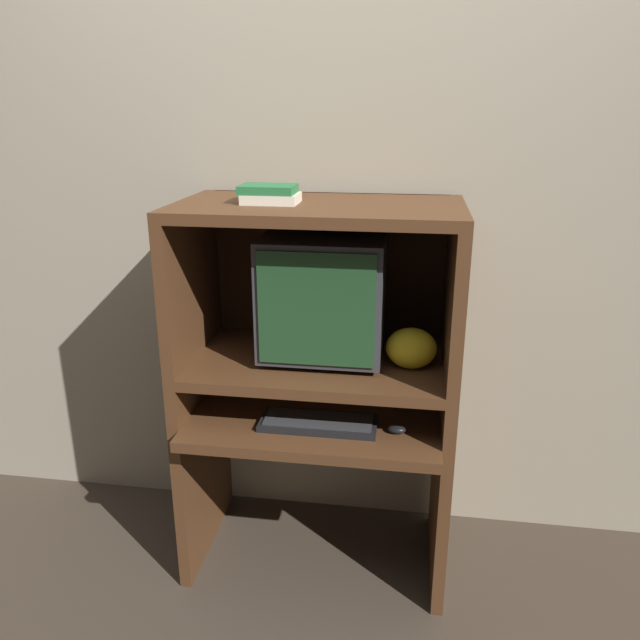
% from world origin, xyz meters
% --- Properties ---
extents(ground_plane, '(12.00, 12.00, 0.00)m').
position_xyz_m(ground_plane, '(0.00, 0.00, 0.00)').
color(ground_plane, '#3D3328').
extents(wall_back, '(6.00, 0.06, 2.60)m').
position_xyz_m(wall_back, '(0.00, 0.59, 1.30)').
color(wall_back, gray).
rests_on(wall_back, ground_plane).
extents(desk_base, '(0.93, 0.60, 0.63)m').
position_xyz_m(desk_base, '(0.00, 0.22, 0.41)').
color(desk_base, '#4C2D19').
rests_on(desk_base, ground_plane).
extents(desk_monitor_shelf, '(0.93, 0.53, 0.18)m').
position_xyz_m(desk_monitor_shelf, '(0.00, 0.26, 0.77)').
color(desk_monitor_shelf, '#4C2D19').
rests_on(desk_monitor_shelf, desk_base).
extents(hutch_upper, '(0.93, 0.53, 0.53)m').
position_xyz_m(hutch_upper, '(0.00, 0.30, 1.16)').
color(hutch_upper, '#4C2D19').
rests_on(hutch_upper, desk_monitor_shelf).
extents(crt_monitor, '(0.41, 0.37, 0.42)m').
position_xyz_m(crt_monitor, '(0.01, 0.30, 1.02)').
color(crt_monitor, '#333338').
rests_on(crt_monitor, desk_monitor_shelf).
extents(keyboard, '(0.39, 0.15, 0.03)m').
position_xyz_m(keyboard, '(0.02, 0.11, 0.64)').
color(keyboard, black).
rests_on(keyboard, desk_base).
extents(mouse, '(0.06, 0.04, 0.03)m').
position_xyz_m(mouse, '(0.28, 0.10, 0.64)').
color(mouse, black).
rests_on(mouse, desk_base).
extents(snack_bag, '(0.17, 0.13, 0.14)m').
position_xyz_m(snack_bag, '(0.31, 0.23, 0.87)').
color(snack_bag, gold).
rests_on(snack_bag, desk_monitor_shelf).
extents(book_stack, '(0.18, 0.13, 0.06)m').
position_xyz_m(book_stack, '(-0.15, 0.24, 1.37)').
color(book_stack, beige).
rests_on(book_stack, hutch_upper).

